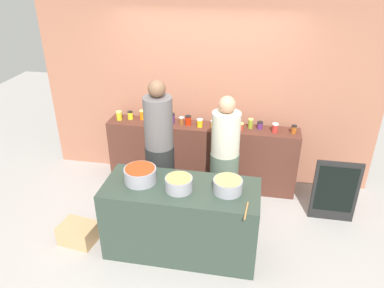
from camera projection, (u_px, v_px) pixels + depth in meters
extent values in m
plane|color=#98938F|center=(187.00, 231.00, 4.65)|extent=(12.00, 12.00, 0.00)
cube|color=#985F48|center=(206.00, 80.00, 5.22)|extent=(4.80, 0.12, 3.00)
cube|color=#4E291F|center=(201.00, 156.00, 5.39)|extent=(2.70, 0.36, 0.96)
cube|color=#2B392F|center=(182.00, 219.00, 4.19)|extent=(1.70, 0.70, 0.86)
cylinder|color=gold|center=(119.00, 116.00, 5.32)|extent=(0.08, 0.08, 0.12)
cylinder|color=#D6C666|center=(119.00, 112.00, 5.29)|extent=(0.08, 0.08, 0.01)
cylinder|color=gold|center=(130.00, 116.00, 5.36)|extent=(0.08, 0.08, 0.10)
cylinder|color=black|center=(130.00, 112.00, 5.33)|extent=(0.08, 0.08, 0.01)
cylinder|color=orange|center=(142.00, 115.00, 5.34)|extent=(0.07, 0.07, 0.13)
cylinder|color=#D6C666|center=(142.00, 111.00, 5.31)|extent=(0.08, 0.08, 0.01)
cylinder|color=olive|center=(149.00, 117.00, 5.31)|extent=(0.09, 0.09, 0.10)
cylinder|color=#D6C666|center=(149.00, 113.00, 5.29)|extent=(0.09, 0.09, 0.01)
cylinder|color=gold|center=(159.00, 120.00, 5.19)|extent=(0.07, 0.07, 0.13)
cylinder|color=silver|center=(159.00, 115.00, 5.15)|extent=(0.07, 0.07, 0.01)
cylinder|color=#452651|center=(172.00, 119.00, 5.21)|extent=(0.07, 0.07, 0.13)
cylinder|color=black|center=(172.00, 114.00, 5.18)|extent=(0.08, 0.08, 0.02)
cylinder|color=brown|center=(181.00, 121.00, 5.20)|extent=(0.07, 0.07, 0.09)
cylinder|color=silver|center=(181.00, 118.00, 5.17)|extent=(0.07, 0.07, 0.01)
cylinder|color=#B4210B|center=(188.00, 121.00, 5.17)|extent=(0.08, 0.08, 0.12)
cylinder|color=black|center=(188.00, 116.00, 5.14)|extent=(0.09, 0.09, 0.01)
cylinder|color=gold|center=(200.00, 123.00, 5.11)|extent=(0.08, 0.08, 0.10)
cylinder|color=silver|center=(200.00, 120.00, 5.09)|extent=(0.08, 0.08, 0.01)
cylinder|color=gold|center=(214.00, 125.00, 5.09)|extent=(0.08, 0.08, 0.09)
cylinder|color=silver|center=(214.00, 121.00, 5.06)|extent=(0.08, 0.08, 0.02)
cylinder|color=#88500C|center=(234.00, 123.00, 5.12)|extent=(0.08, 0.08, 0.11)
cylinder|color=silver|center=(234.00, 118.00, 5.09)|extent=(0.08, 0.08, 0.02)
cylinder|color=#A53B27|center=(241.00, 127.00, 5.03)|extent=(0.08, 0.08, 0.09)
cylinder|color=#D6C666|center=(241.00, 124.00, 5.01)|extent=(0.08, 0.08, 0.01)
cylinder|color=olive|center=(250.00, 124.00, 5.07)|extent=(0.07, 0.07, 0.12)
cylinder|color=#D6C666|center=(251.00, 119.00, 5.04)|extent=(0.07, 0.07, 0.01)
cylinder|color=#502460|center=(260.00, 126.00, 5.06)|extent=(0.08, 0.08, 0.09)
cylinder|color=black|center=(260.00, 122.00, 5.04)|extent=(0.08, 0.08, 0.01)
cylinder|color=#B42A25|center=(275.00, 128.00, 4.96)|extent=(0.08, 0.08, 0.11)
cylinder|color=silver|center=(275.00, 124.00, 4.93)|extent=(0.08, 0.08, 0.01)
cylinder|color=#944616|center=(294.00, 130.00, 4.93)|extent=(0.07, 0.07, 0.10)
cylinder|color=black|center=(294.00, 126.00, 4.90)|extent=(0.07, 0.07, 0.01)
cylinder|color=gray|center=(140.00, 175.00, 4.05)|extent=(0.35, 0.35, 0.16)
cylinder|color=#9B3615|center=(140.00, 168.00, 4.01)|extent=(0.33, 0.33, 0.00)
cylinder|color=gray|center=(179.00, 184.00, 3.91)|extent=(0.29, 0.29, 0.15)
cylinder|color=#A58C4D|center=(179.00, 178.00, 3.88)|extent=(0.27, 0.27, 0.00)
cylinder|color=gray|center=(228.00, 186.00, 3.88)|extent=(0.31, 0.31, 0.14)
cylinder|color=tan|center=(228.00, 180.00, 3.85)|extent=(0.28, 0.28, 0.00)
cylinder|color=#9E703D|center=(246.00, 210.00, 3.61)|extent=(0.04, 0.27, 0.02)
cylinder|color=black|center=(161.00, 181.00, 4.72)|extent=(0.36, 0.36, 1.02)
cylinder|color=#555151|center=(158.00, 122.00, 4.34)|extent=(0.34, 0.34, 0.63)
sphere|color=brown|center=(157.00, 89.00, 4.15)|extent=(0.20, 0.20, 0.20)
cylinder|color=#4E5F4F|center=(224.00, 183.00, 4.82)|extent=(0.36, 0.36, 0.88)
cylinder|color=beige|center=(226.00, 133.00, 4.49)|extent=(0.35, 0.35, 0.54)
sphere|color=tan|center=(227.00, 105.00, 4.32)|extent=(0.21, 0.21, 0.21)
cube|color=tan|center=(78.00, 233.00, 4.43)|extent=(0.46, 0.37, 0.24)
cube|color=black|center=(335.00, 192.00, 4.67)|extent=(0.55, 0.04, 0.85)
cube|color=black|center=(336.00, 190.00, 4.63)|extent=(0.47, 0.01, 0.65)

